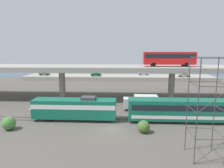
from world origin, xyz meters
TOP-DOWN VIEW (x-y plane):
  - ground_plane at (0.00, 0.00)m, footprint 260.00×260.00m
  - rail_strip_near at (0.00, 3.26)m, footprint 110.00×0.12m
  - rail_strip_far at (0.00, 4.74)m, footprint 110.00×0.12m
  - train_locomotive at (-7.38, 4.00)m, footprint 15.23×3.04m
  - train_coach_lead at (13.87, 4.00)m, footprint 22.48×3.04m
  - highway_overpass at (0.00, 20.00)m, footprint 96.00×11.48m
  - transit_bus_on_overpass at (12.51, 19.03)m, footprint 12.00×2.68m
  - service_truck_west at (5.41, 10.54)m, footprint 6.80×2.46m
  - scaffolding_tower at (10.81, -7.53)m, footprint 3.26×3.26m
  - pier_parking_lot at (0.00, 55.00)m, footprint 78.30×12.19m
  - parked_car_0 at (-9.20, 52.33)m, footprint 4.25×1.96m
  - parked_car_1 at (10.64, 57.41)m, footprint 4.44×1.91m
  - parked_car_2 at (26.28, 52.26)m, footprint 4.67×1.92m
  - parked_car_3 at (-31.47, 53.97)m, footprint 4.38×1.86m
  - harbor_water at (0.00, 78.00)m, footprint 140.00×36.00m
  - shrub_left at (-15.70, -0.85)m, footprint 2.03×2.03m
  - shrub_right at (4.73, -0.94)m, footprint 1.85×1.85m

SIDE VIEW (x-z plane):
  - ground_plane at x=0.00m, z-range 0.00..0.00m
  - harbor_water at x=0.00m, z-range 0.00..0.01m
  - rail_strip_near at x=0.00m, z-range 0.00..0.12m
  - rail_strip_far at x=0.00m, z-range 0.00..0.12m
  - pier_parking_lot at x=0.00m, z-range 0.00..1.57m
  - shrub_right at x=4.73m, z-range 0.00..1.85m
  - shrub_left at x=-15.70m, z-range 0.00..2.03m
  - service_truck_west at x=5.41m, z-range 0.12..3.16m
  - train_coach_lead at x=13.87m, z-range 0.24..4.10m
  - train_locomotive at x=-7.38m, z-range 0.10..4.28m
  - parked_car_3 at x=-31.47m, z-range 1.59..3.09m
  - parked_car_0 at x=-9.20m, z-range 1.59..3.09m
  - parked_car_1 at x=10.64m, z-range 1.59..3.09m
  - parked_car_2 at x=26.28m, z-range 1.59..3.09m
  - scaffolding_tower at x=10.81m, z-range 0.36..11.65m
  - highway_overpass at x=0.00m, z-range 3.34..11.56m
  - transit_bus_on_overpass at x=12.51m, z-range 8.58..11.98m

